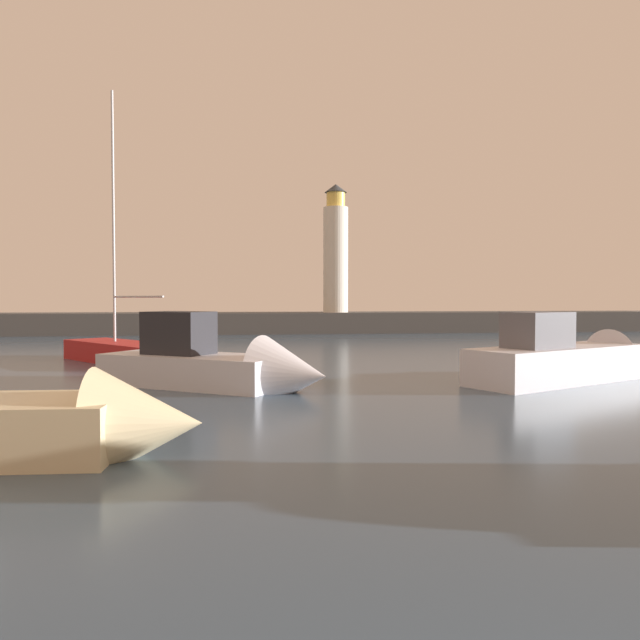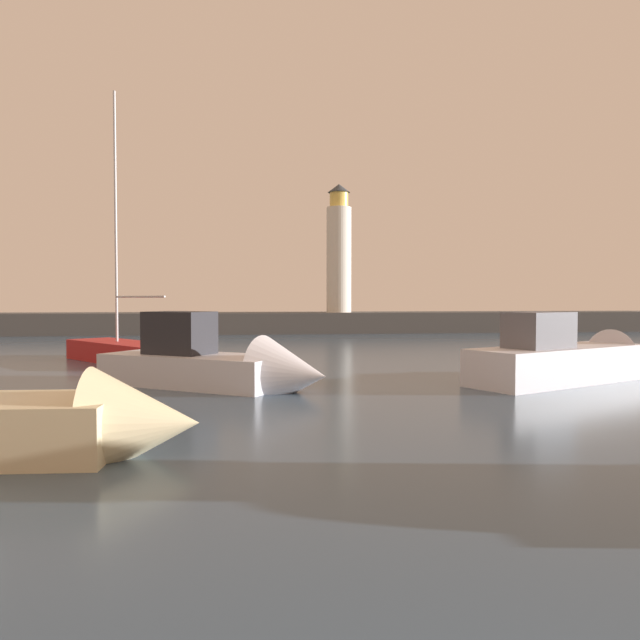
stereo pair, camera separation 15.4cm
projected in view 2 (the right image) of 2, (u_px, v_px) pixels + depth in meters
name	position (u px, v px, depth m)	size (l,w,h in m)	color
ground_plane	(284.00, 366.00, 26.97)	(220.00, 220.00, 0.00)	#384C60
breakwater	(262.00, 323.00, 52.17)	(70.71, 4.72, 1.75)	#423F3D
lighthouse	(339.00, 252.00, 52.83)	(2.13, 2.13, 11.02)	silver
motorboat_1	(228.00, 366.00, 20.21)	(8.14, 6.52, 3.14)	silver
motorboat_2	(1.00, 416.00, 11.36)	(8.00, 2.73, 3.06)	beige
motorboat_3	(577.00, 358.00, 22.13)	(8.99, 5.82, 2.89)	silver
sailboat_moored	(125.00, 351.00, 28.26)	(6.47, 7.49, 12.57)	#B21E1E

